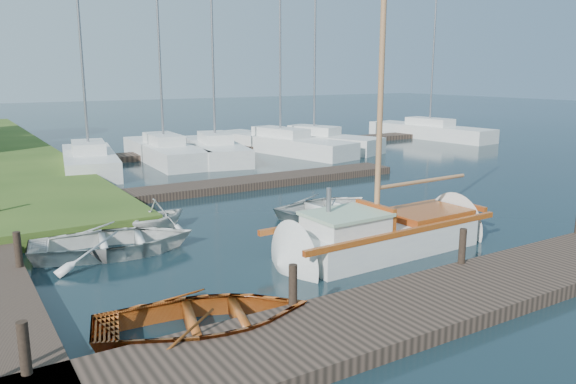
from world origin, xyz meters
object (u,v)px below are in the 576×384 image
mooring_post_4 (18,249)px  marina_boat_2 (215,149)px  mooring_post_0 (24,348)px  dinghy (205,313)px  tender_b (159,212)px  marina_boat_4 (314,140)px  marina_boat_3 (280,142)px  marina_boat_7 (429,130)px  sailboat (386,237)px  tender_c (325,204)px  mooring_post_1 (293,285)px  marina_boat_1 (164,150)px  tender_a (114,238)px  marina_boat_0 (89,160)px  mooring_post_2 (462,246)px

mooring_post_4 → marina_boat_2: marina_boat_2 is taller
mooring_post_0 → dinghy: bearing=7.4°
tender_b → marina_boat_4: marina_boat_4 is taller
marina_boat_3 → dinghy: bearing=133.6°
marina_boat_2 → marina_boat_7: size_ratio=0.99×
sailboat → marina_boat_4: (9.34, 16.92, 0.23)m
tender_c → marina_boat_7: 23.07m
mooring_post_1 → tender_b: size_ratio=0.40×
marina_boat_4 → marina_boat_7: 10.12m
marina_boat_2 → mooring_post_0: bearing=160.7°
mooring_post_1 → marina_boat_1: 20.21m
mooring_post_0 → tender_a: (2.76, 5.73, -0.28)m
marina_boat_0 → mooring_post_4: bearing=170.9°
tender_a → marina_boat_0: bearing=0.4°
mooring_post_4 → tender_a: mooring_post_4 is taller
dinghy → tender_c: bearing=-34.8°
sailboat → tender_b: size_ratio=4.87×
mooring_post_1 → tender_a: size_ratio=0.20×
mooring_post_1 → marina_boat_7: (23.78, 19.80, -0.14)m
tender_b → marina_boat_3: marina_boat_3 is taller
mooring_post_4 → dinghy: bearing=-62.4°
tender_a → marina_boat_1: bearing=-13.7°
mooring_post_1 → marina_boat_2: marina_boat_2 is taller
sailboat → marina_boat_0: bearing=101.8°
marina_boat_1 → dinghy: bearing=165.1°
tender_b → marina_boat_7: size_ratio=0.19×
dinghy → marina_boat_2: (8.65, 18.42, 0.18)m
tender_b → marina_boat_0: marina_boat_0 is taller
tender_c → marina_boat_7: size_ratio=0.32×
sailboat → marina_boat_4: 19.33m
mooring_post_4 → dinghy: mooring_post_4 is taller
mooring_post_0 → marina_boat_0: (5.04, 18.42, -0.13)m
mooring_post_2 → marina_boat_1: marina_boat_1 is taller
tender_c → marina_boat_1: size_ratio=0.36×
sailboat → tender_b: 6.57m
tender_a → marina_boat_0: size_ratio=0.39×
marina_boat_3 → marina_boat_4: bearing=-104.3°
mooring_post_2 → tender_a: mooring_post_2 is taller
mooring_post_2 → marina_boat_0: bearing=102.1°
tender_c → marina_boat_1: bearing=-2.7°
marina_boat_3 → marina_boat_7: (12.39, 0.46, -0.01)m
mooring_post_0 → mooring_post_2: same height
marina_boat_3 → mooring_post_1: bearing=137.4°
mooring_post_0 → marina_boat_0: 19.10m
mooring_post_4 → tender_c: size_ratio=0.23×
marina_boat_1 → marina_boat_4: 9.12m
mooring_post_2 → marina_boat_1: size_ratio=0.08×
marina_boat_2 → marina_boat_4: (6.61, 0.44, 0.00)m
mooring_post_1 → marina_boat_4: 23.61m
marina_boat_1 → mooring_post_4: bearing=152.6°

